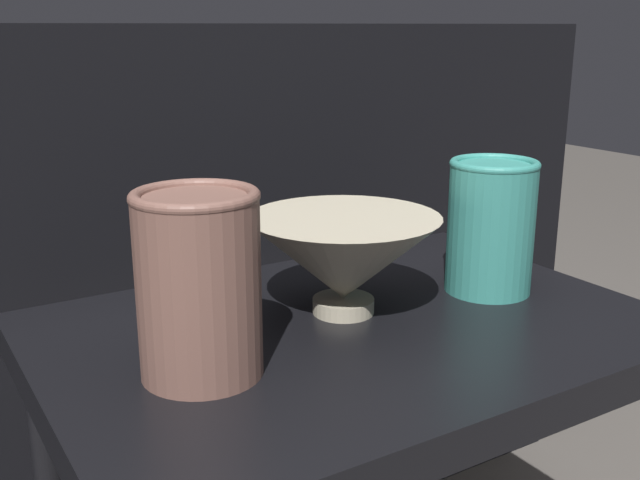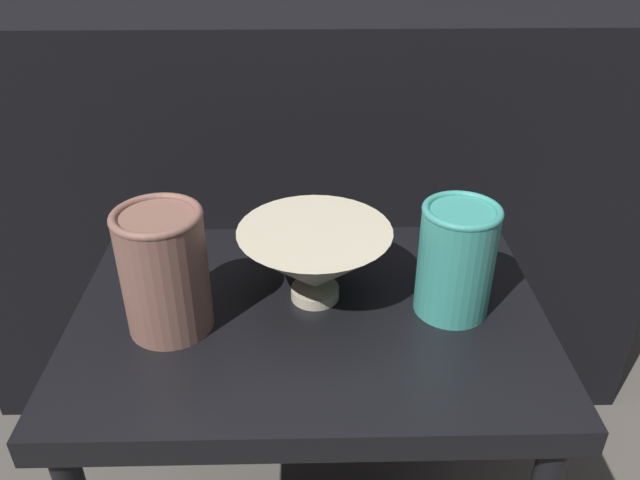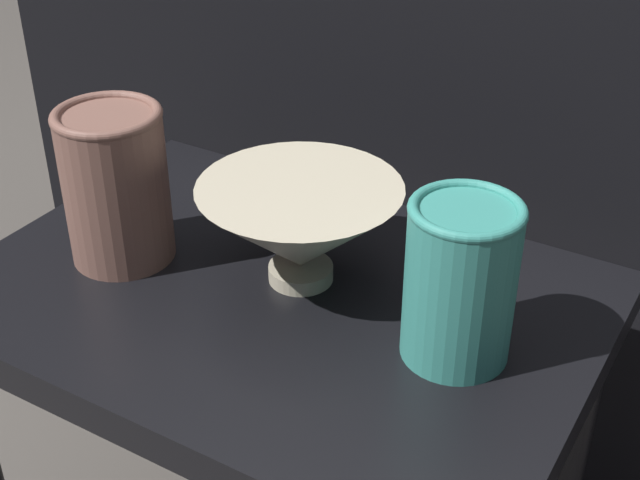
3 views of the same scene
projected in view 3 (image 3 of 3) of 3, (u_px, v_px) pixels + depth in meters
The scene contains 5 objects.
table at pixel (280, 339), 0.97m from camera, with size 0.66×0.46×0.53m.
couch_backdrop at pixel (476, 168), 1.41m from camera, with size 1.40×0.50×0.84m.
bowl at pixel (300, 228), 0.92m from camera, with size 0.21×0.21×0.11m.
vase_textured_left at pixel (116, 183), 0.95m from camera, with size 0.12×0.12×0.17m.
vase_colorful_right at pixel (461, 279), 0.81m from camera, with size 0.10×0.10×0.16m.
Camera 3 is at (0.43, -0.64, 1.07)m, focal length 50.00 mm.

